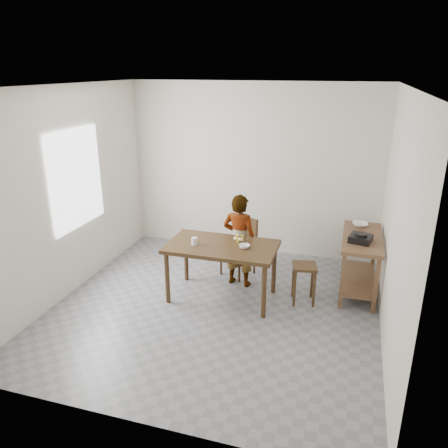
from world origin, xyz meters
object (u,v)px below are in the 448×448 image
(dining_table, at_px, (222,271))
(child, at_px, (239,240))
(prep_counter, at_px, (359,264))
(dining_chair, at_px, (238,247))
(stool, at_px, (304,284))

(dining_table, xyz_separation_m, child, (0.12, 0.44, 0.28))
(prep_counter, relative_size, child, 0.91)
(dining_chair, bearing_deg, stool, -3.15)
(prep_counter, xyz_separation_m, dining_chair, (-1.70, 0.03, 0.02))
(dining_table, height_order, dining_chair, dining_chair)
(dining_chair, distance_m, stool, 1.17)
(dining_table, bearing_deg, prep_counter, 22.15)
(prep_counter, height_order, child, child)
(dining_chair, xyz_separation_m, stool, (1.02, -0.55, -0.16))
(dining_table, height_order, prep_counter, prep_counter)
(dining_table, relative_size, dining_chair, 1.66)
(dining_table, height_order, stool, dining_table)
(dining_chair, bearing_deg, child, -46.90)
(prep_counter, distance_m, stool, 0.86)
(child, bearing_deg, stool, 173.14)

